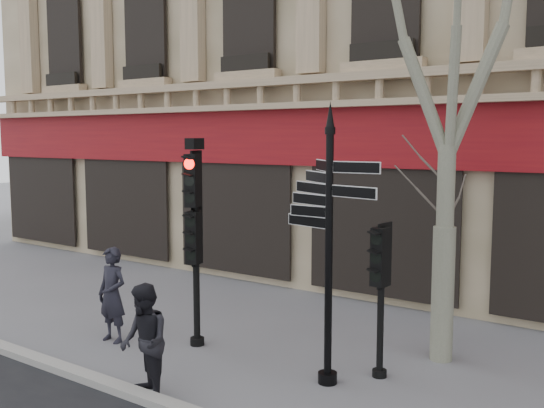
{
  "coord_description": "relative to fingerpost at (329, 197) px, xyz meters",
  "views": [
    {
      "loc": [
        5.39,
        -6.87,
        3.58
      ],
      "look_at": [
        0.16,
        0.6,
        2.58
      ],
      "focal_mm": 40.0,
      "sensor_mm": 36.0,
      "label": 1
    }
  ],
  "objects": [
    {
      "name": "kerb",
      "position": [
        -1.16,
        -1.99,
        -2.69
      ],
      "size": [
        80.0,
        0.25,
        0.12
      ],
      "primitive_type": "cube",
      "color": "gray",
      "rests_on": "ground"
    },
    {
      "name": "traffic_signal_secondary",
      "position": [
        0.52,
        0.65,
        -1.16
      ],
      "size": [
        0.4,
        0.3,
        2.28
      ],
      "rotation": [
        0.0,
        0.0,
        -0.06
      ],
      "color": "black",
      "rests_on": "ground"
    },
    {
      "name": "fingerpost",
      "position": [
        0.0,
        0.0,
        0.0
      ],
      "size": [
        2.21,
        2.21,
        4.09
      ],
      "rotation": [
        0.0,
        0.0,
        -0.36
      ],
      "color": "black",
      "rests_on": "ground"
    },
    {
      "name": "ground",
      "position": [
        -1.16,
        -0.59,
        -2.75
      ],
      "size": [
        80.0,
        80.0,
        0.0
      ],
      "primitive_type": "plane",
      "color": "slate",
      "rests_on": "ground"
    },
    {
      "name": "traffic_signal_main",
      "position": [
        -2.67,
        0.13,
        -0.49
      ],
      "size": [
        0.46,
        0.39,
        3.57
      ],
      "rotation": [
        0.0,
        0.0,
        0.3
      ],
      "color": "black",
      "rests_on": "ground"
    },
    {
      "name": "pedestrian_b",
      "position": [
        -1.81,
        -1.89,
        -1.95
      ],
      "size": [
        0.97,
        0.91,
        1.6
      ],
      "primitive_type": "imported",
      "rotation": [
        0.0,
        0.0,
        -0.52
      ],
      "color": "black",
      "rests_on": "ground"
    },
    {
      "name": "pedestrian_a",
      "position": [
        -4.02,
        -0.57,
        -1.91
      ],
      "size": [
        0.62,
        0.41,
        1.68
      ],
      "primitive_type": "imported",
      "rotation": [
        0.0,
        0.0,
        0.01
      ],
      "color": "black",
      "rests_on": "ground"
    }
  ]
}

